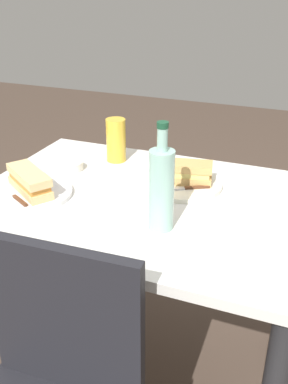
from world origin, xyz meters
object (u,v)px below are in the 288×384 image
Objects in this scene: baguette_sandwich_far at (30,181)px; beer_glass at (116,140)px; baguette_sandwich_near at (183,172)px; knife_near at (185,188)px; plate_far at (31,193)px; knife_far at (14,196)px; dining_table at (144,235)px; plate_near at (183,184)px; olive_bowl at (71,166)px; water_bottle at (161,188)px.

baguette_sandwich_far is 1.29× the size of beer_glass.
knife_near is at bearing 113.77° from baguette_sandwich_near.
knife_far reaches higher than plate_far.
dining_table is 4.12× the size of plate_near.
plate_near is 0.32m from beer_glass.
knife_near is at bearing 175.72° from olive_bowl.
plate_near is 1.33× the size of baguette_sandwich_near.
baguette_sandwich_near is 0.48m from baguette_sandwich_far.
water_bottle reaches higher than baguette_sandwich_far.
beer_glass is at bearing -22.30° from plate_near.
knife_far is at bearing 2.58° from water_bottle.
plate_far is (0.42, 0.24, 0.00)m from plate_near.
baguette_sandwich_near reaches higher than olive_bowl.
plate_far is 0.04m from baguette_sandwich_far.
beer_glass is at bearing -109.25° from plate_far.
plate_far is 0.39m from beer_glass.
baguette_sandwich_far is at bearing -90.00° from plate_far.
water_bottle reaches higher than olive_bowl.
beer_glass reaches higher than dining_table.
olive_bowl reaches higher than plate_near.
knife_near reaches higher than dining_table.
plate_near is 1.56× the size of knife_far.
water_bottle is 0.51m from olive_bowl.
knife_far is (0.46, 0.24, 0.00)m from knife_near.
beer_glass reaches higher than knife_far.
baguette_sandwich_near reaches higher than dining_table.
baguette_sandwich_near is 0.48m from plate_far.
water_bottle reaches higher than plate_far.
plate_near is at bearing -177.39° from olive_bowl.
olive_bowl is at bearing -18.62° from dining_table.
plate_near is at bearing -85.62° from water_bottle.
dining_table is 12.26× the size of olive_bowl.
plate_near is at bearing -150.18° from plate_far.
beer_glass is (-0.15, -0.41, 0.06)m from knife_far.
dining_table is at bearing 55.54° from baguette_sandwich_near.
plate_near is 2.98× the size of olive_bowl.
plate_far reaches higher than dining_table.
dining_table is at bearing -53.87° from water_bottle.
dining_table is 0.37m from olive_bowl.
plate_near is 0.48m from baguette_sandwich_far.
olive_bowl is at bearing -4.28° from knife_near.
water_bottle is (-0.44, 0.03, 0.11)m from plate_far.
baguette_sandwich_near is 0.53m from knife_far.
olive_bowl is at bearing -97.31° from knife_far.
beer_glass is (0.29, -0.12, 0.03)m from baguette_sandwich_near.
water_bottle is at bearing 128.62° from beer_glass.
olive_bowl is (-0.04, -0.27, -0.00)m from knife_far.
beer_glass reaches higher than knife_near.
knife_near is at bearing -156.74° from baguette_sandwich_far.
plate_far is at bearing 70.75° from beer_glass.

